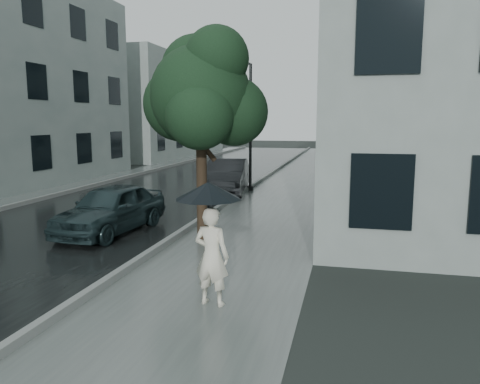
% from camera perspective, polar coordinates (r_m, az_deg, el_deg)
% --- Properties ---
extents(ground, '(120.00, 120.00, 0.00)m').
position_cam_1_polar(ground, '(8.95, -5.03, -10.81)').
color(ground, black).
rests_on(ground, ground).
extents(sidewalk, '(3.50, 60.00, 0.01)m').
position_cam_1_polar(sidewalk, '(20.36, 6.31, 0.28)').
color(sidewalk, slate).
rests_on(sidewalk, ground).
extents(kerb_near, '(0.15, 60.00, 0.15)m').
position_cam_1_polar(kerb_near, '(20.65, 1.28, 0.65)').
color(kerb_near, slate).
rests_on(kerb_near, ground).
extents(asphalt_road, '(6.85, 60.00, 0.00)m').
position_cam_1_polar(asphalt_road, '(21.66, -7.82, 0.75)').
color(asphalt_road, black).
rests_on(asphalt_road, ground).
extents(kerb_far, '(0.15, 60.00, 0.15)m').
position_cam_1_polar(kerb_far, '(23.13, -15.94, 1.19)').
color(kerb_far, slate).
rests_on(kerb_far, ground).
extents(sidewalk_far, '(1.70, 60.00, 0.01)m').
position_cam_1_polar(sidewalk_far, '(23.60, -17.89, 1.07)').
color(sidewalk_far, '#4C5451').
rests_on(sidewalk_far, ground).
extents(building_near, '(7.02, 36.00, 9.00)m').
position_cam_1_polar(building_near, '(27.68, 19.48, 11.41)').
color(building_near, gray).
rests_on(building_near, ground).
extents(building_far_b, '(7.02, 18.00, 8.00)m').
position_cam_1_polar(building_far_b, '(41.42, -10.26, 10.03)').
color(building_far_b, gray).
rests_on(building_far_b, ground).
extents(pedestrian, '(0.65, 0.48, 1.62)m').
position_cam_1_polar(pedestrian, '(7.63, -3.47, -7.81)').
color(pedestrian, silver).
rests_on(pedestrian, sidewalk).
extents(umbrella, '(1.39, 1.39, 1.15)m').
position_cam_1_polar(umbrella, '(7.38, -3.89, 0.16)').
color(umbrella, black).
rests_on(umbrella, ground).
extents(street_tree, '(3.23, 2.93, 5.19)m').
position_cam_1_polar(street_tree, '(11.75, -4.68, 11.76)').
color(street_tree, '#332619').
rests_on(street_tree, ground).
extents(lamp_post, '(0.84, 0.38, 5.40)m').
position_cam_1_polar(lamp_post, '(19.82, 0.85, 9.02)').
color(lamp_post, black).
rests_on(lamp_post, ground).
extents(car_near, '(1.90, 3.94, 1.30)m').
position_cam_1_polar(car_near, '(12.96, -15.46, -1.95)').
color(car_near, '#1C2D30').
rests_on(car_near, ground).
extents(car_far, '(2.04, 4.42, 1.40)m').
position_cam_1_polar(car_far, '(19.24, -1.58, 1.95)').
color(car_far, black).
rests_on(car_far, ground).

